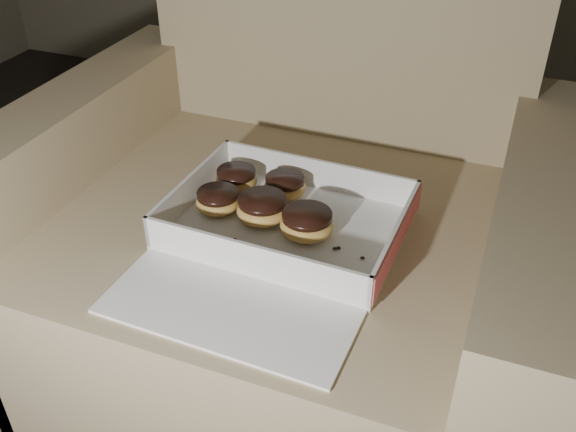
# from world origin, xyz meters

# --- Properties ---
(armchair) EXTENTS (0.93, 0.79, 0.97)m
(armchair) POSITION_xyz_m (-0.19, 0.90, 0.31)
(armchair) COLOR #968060
(armchair) RESTS_ON floor
(bakery_box) EXTENTS (0.37, 0.43, 0.06)m
(bakery_box) POSITION_xyz_m (-0.15, 0.75, 0.45)
(bakery_box) COLOR white
(bakery_box) RESTS_ON armchair
(donut_a) EXTENTS (0.08, 0.08, 0.04)m
(donut_a) POSITION_xyz_m (-0.12, 0.78, 0.47)
(donut_a) COLOR gold
(donut_a) RESTS_ON bakery_box
(donut_b) EXTENTS (0.08, 0.08, 0.04)m
(donut_b) POSITION_xyz_m (-0.20, 0.79, 0.47)
(donut_b) COLOR gold
(donut_b) RESTS_ON bakery_box
(donut_c) EXTENTS (0.07, 0.07, 0.04)m
(donut_c) POSITION_xyz_m (-0.28, 0.87, 0.46)
(donut_c) COLOR gold
(donut_c) RESTS_ON bakery_box
(donut_d) EXTENTS (0.07, 0.07, 0.04)m
(donut_d) POSITION_xyz_m (-0.28, 0.79, 0.46)
(donut_d) COLOR gold
(donut_d) RESTS_ON bakery_box
(donut_e) EXTENTS (0.07, 0.07, 0.04)m
(donut_e) POSITION_xyz_m (-0.19, 0.88, 0.46)
(donut_e) COLOR gold
(donut_e) RESTS_ON bakery_box
(crumb_a) EXTENTS (0.01, 0.01, 0.00)m
(crumb_a) POSITION_xyz_m (-0.22, 0.73, 0.45)
(crumb_a) COLOR black
(crumb_a) RESTS_ON bakery_box
(crumb_b) EXTENTS (0.01, 0.01, 0.00)m
(crumb_b) POSITION_xyz_m (-0.02, 0.75, 0.45)
(crumb_b) COLOR black
(crumb_b) RESTS_ON bakery_box
(crumb_c) EXTENTS (0.01, 0.01, 0.00)m
(crumb_c) POSITION_xyz_m (-0.06, 0.76, 0.45)
(crumb_c) COLOR black
(crumb_c) RESTS_ON bakery_box
(crumb_d) EXTENTS (0.01, 0.01, 0.00)m
(crumb_d) POSITION_xyz_m (-0.06, 0.76, 0.45)
(crumb_d) COLOR black
(crumb_d) RESTS_ON bakery_box
(crumb_e) EXTENTS (0.01, 0.01, 0.00)m
(crumb_e) POSITION_xyz_m (-0.28, 0.69, 0.45)
(crumb_e) COLOR black
(crumb_e) RESTS_ON bakery_box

